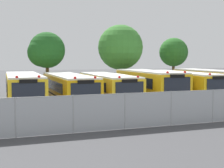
{
  "coord_description": "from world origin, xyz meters",
  "views": [
    {
      "loc": [
        -8.55,
        -24.69,
        3.68
      ],
      "look_at": [
        0.25,
        0.0,
        1.6
      ],
      "focal_mm": 51.62,
      "sensor_mm": 36.0,
      "label": 1
    }
  ],
  "objects_px": {
    "school_bus_2": "(68,88)",
    "school_bus_3": "(108,87)",
    "school_bus_6": "(216,83)",
    "tree_3": "(173,52)",
    "traffic_cone": "(211,113)",
    "tree_2": "(121,47)",
    "school_bus_1": "(24,89)",
    "tree_1": "(45,51)",
    "school_bus_5": "(181,84)",
    "school_bus_4": "(149,85)"
  },
  "relations": [
    {
      "from": "school_bus_2",
      "to": "school_bus_3",
      "type": "relative_size",
      "value": 1.03
    },
    {
      "from": "school_bus_6",
      "to": "tree_3",
      "type": "relative_size",
      "value": 1.88
    },
    {
      "from": "school_bus_2",
      "to": "traffic_cone",
      "type": "bearing_deg",
      "value": 130.42
    },
    {
      "from": "school_bus_6",
      "to": "tree_2",
      "type": "relative_size",
      "value": 1.58
    },
    {
      "from": "tree_3",
      "to": "school_bus_1",
      "type": "bearing_deg",
      "value": -150.6
    },
    {
      "from": "school_bus_2",
      "to": "school_bus_6",
      "type": "distance_m",
      "value": 13.66
    },
    {
      "from": "school_bus_3",
      "to": "tree_1",
      "type": "relative_size",
      "value": 1.61
    },
    {
      "from": "school_bus_1",
      "to": "traffic_cone",
      "type": "xyz_separation_m",
      "value": [
        10.57,
        -7.96,
        -1.09
      ]
    },
    {
      "from": "tree_1",
      "to": "traffic_cone",
      "type": "bearing_deg",
      "value": -63.69
    },
    {
      "from": "school_bus_2",
      "to": "school_bus_5",
      "type": "height_order",
      "value": "school_bus_5"
    },
    {
      "from": "school_bus_1",
      "to": "traffic_cone",
      "type": "bearing_deg",
      "value": 143.88
    },
    {
      "from": "school_bus_4",
      "to": "school_bus_6",
      "type": "xyz_separation_m",
      "value": [
        6.78,
        -0.02,
        -0.03
      ]
    },
    {
      "from": "school_bus_1",
      "to": "tree_3",
      "type": "relative_size",
      "value": 1.57
    },
    {
      "from": "school_bus_5",
      "to": "tree_3",
      "type": "distance_m",
      "value": 11.75
    },
    {
      "from": "school_bus_2",
      "to": "school_bus_4",
      "type": "xyz_separation_m",
      "value": [
        6.88,
        -0.21,
        0.12
      ]
    },
    {
      "from": "school_bus_6",
      "to": "tree_3",
      "type": "xyz_separation_m",
      "value": [
        1.64,
        10.47,
        3.06
      ]
    },
    {
      "from": "school_bus_5",
      "to": "tree_2",
      "type": "bearing_deg",
      "value": -72.29
    },
    {
      "from": "school_bus_2",
      "to": "school_bus_1",
      "type": "bearing_deg",
      "value": 4.5
    },
    {
      "from": "tree_2",
      "to": "traffic_cone",
      "type": "distance_m",
      "value": 17.53
    },
    {
      "from": "school_bus_4",
      "to": "school_bus_5",
      "type": "distance_m",
      "value": 3.32
    },
    {
      "from": "tree_2",
      "to": "school_bus_2",
      "type": "bearing_deg",
      "value": -131.78
    },
    {
      "from": "traffic_cone",
      "to": "school_bus_2",
      "type": "bearing_deg",
      "value": 130.95
    },
    {
      "from": "traffic_cone",
      "to": "school_bus_6",
      "type": "bearing_deg",
      "value": 51.06
    },
    {
      "from": "school_bus_4",
      "to": "school_bus_5",
      "type": "relative_size",
      "value": 0.87
    },
    {
      "from": "school_bus_4",
      "to": "tree_2",
      "type": "xyz_separation_m",
      "value": [
        0.83,
        8.84,
        3.52
      ]
    },
    {
      "from": "school_bus_2",
      "to": "school_bus_3",
      "type": "bearing_deg",
      "value": -178.03
    },
    {
      "from": "school_bus_3",
      "to": "school_bus_2",
      "type": "bearing_deg",
      "value": 3.88
    },
    {
      "from": "school_bus_3",
      "to": "tree_2",
      "type": "height_order",
      "value": "tree_2"
    },
    {
      "from": "tree_3",
      "to": "school_bus_2",
      "type": "bearing_deg",
      "value": -146.2
    },
    {
      "from": "school_bus_5",
      "to": "school_bus_6",
      "type": "relative_size",
      "value": 0.95
    },
    {
      "from": "school_bus_4",
      "to": "tree_3",
      "type": "height_order",
      "value": "tree_3"
    },
    {
      "from": "school_bus_5",
      "to": "tree_1",
      "type": "relative_size",
      "value": 1.77
    },
    {
      "from": "school_bus_4",
      "to": "school_bus_6",
      "type": "relative_size",
      "value": 0.83
    },
    {
      "from": "school_bus_4",
      "to": "school_bus_5",
      "type": "xyz_separation_m",
      "value": [
        3.3,
        0.34,
        -0.08
      ]
    },
    {
      "from": "school_bus_4",
      "to": "tree_1",
      "type": "bearing_deg",
      "value": -44.66
    },
    {
      "from": "traffic_cone",
      "to": "school_bus_5",
      "type": "bearing_deg",
      "value": 70.26
    },
    {
      "from": "school_bus_1",
      "to": "tree_2",
      "type": "height_order",
      "value": "tree_2"
    },
    {
      "from": "school_bus_4",
      "to": "school_bus_6",
      "type": "bearing_deg",
      "value": -178.87
    },
    {
      "from": "tree_1",
      "to": "school_bus_4",
      "type": "bearing_deg",
      "value": -45.98
    },
    {
      "from": "school_bus_6",
      "to": "tree_2",
      "type": "height_order",
      "value": "tree_2"
    },
    {
      "from": "school_bus_4",
      "to": "tree_2",
      "type": "distance_m",
      "value": 9.55
    },
    {
      "from": "school_bus_5",
      "to": "traffic_cone",
      "type": "height_order",
      "value": "school_bus_5"
    },
    {
      "from": "school_bus_2",
      "to": "tree_3",
      "type": "height_order",
      "value": "tree_3"
    },
    {
      "from": "school_bus_6",
      "to": "traffic_cone",
      "type": "height_order",
      "value": "school_bus_6"
    },
    {
      "from": "school_bus_6",
      "to": "school_bus_2",
      "type": "bearing_deg",
      "value": 0.45
    },
    {
      "from": "school_bus_2",
      "to": "school_bus_3",
      "type": "xyz_separation_m",
      "value": [
        3.29,
        0.14,
        -0.02
      ]
    },
    {
      "from": "tree_3",
      "to": "traffic_cone",
      "type": "relative_size",
      "value": 9.9
    },
    {
      "from": "school_bus_3",
      "to": "tree_2",
      "type": "distance_m",
      "value": 10.24
    },
    {
      "from": "school_bus_1",
      "to": "tree_2",
      "type": "relative_size",
      "value": 1.32
    },
    {
      "from": "school_bus_2",
      "to": "school_bus_5",
      "type": "relative_size",
      "value": 0.94
    }
  ]
}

